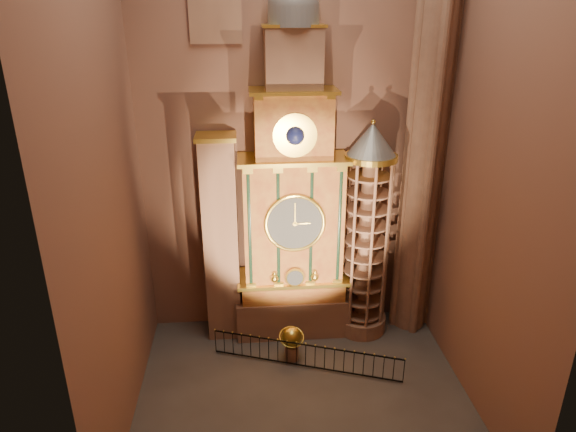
{
  "coord_description": "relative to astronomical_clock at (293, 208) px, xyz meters",
  "views": [
    {
      "loc": [
        -2.16,
        -17.22,
        15.37
      ],
      "look_at": [
        -0.4,
        3.0,
        7.07
      ],
      "focal_mm": 32.0,
      "sensor_mm": 36.0,
      "label": 1
    }
  ],
  "objects": [
    {
      "name": "iron_railing",
      "position": [
        0.3,
        -3.17,
        -6.01
      ],
      "size": [
        8.28,
        2.94,
        1.23
      ],
      "color": "black",
      "rests_on": "floor"
    },
    {
      "name": "astronomical_clock",
      "position": [
        0.0,
        0.0,
        0.0
      ],
      "size": [
        5.6,
        2.41,
        16.7
      ],
      "color": "#8C634C",
      "rests_on": "floor"
    },
    {
      "name": "celestial_globe",
      "position": [
        -0.27,
        -2.48,
        -5.65
      ],
      "size": [
        1.32,
        1.26,
        1.71
      ],
      "color": "#8C634C",
      "rests_on": "floor"
    },
    {
      "name": "floor",
      "position": [
        0.0,
        -4.96,
        -6.68
      ],
      "size": [
        14.0,
        14.0,
        0.0
      ],
      "primitive_type": "plane",
      "color": "#383330",
      "rests_on": "ground"
    },
    {
      "name": "stair_turret",
      "position": [
        3.5,
        -0.26,
        -1.41
      ],
      "size": [
        2.5,
        2.5,
        10.8
      ],
      "color": "#8C634C",
      "rests_on": "floor"
    },
    {
      "name": "gothic_pier",
      "position": [
        6.1,
        0.04,
        4.32
      ],
      "size": [
        2.04,
        2.04,
        22.0
      ],
      "color": "#8C634C",
      "rests_on": "floor"
    },
    {
      "name": "wall_left",
      "position": [
        -7.0,
        -4.96,
        4.32
      ],
      "size": [
        0.0,
        22.0,
        22.0
      ],
      "primitive_type": "plane",
      "rotation": [
        1.57,
        0.0,
        1.57
      ],
      "color": "brown",
      "rests_on": "floor"
    },
    {
      "name": "wall_back",
      "position": [
        0.0,
        1.04,
        4.32
      ],
      "size": [
        22.0,
        0.0,
        22.0
      ],
      "primitive_type": "plane",
      "rotation": [
        1.57,
        0.0,
        0.0
      ],
      "color": "brown",
      "rests_on": "floor"
    },
    {
      "name": "portrait_tower",
      "position": [
        -3.4,
        0.02,
        -1.53
      ],
      "size": [
        1.8,
        1.6,
        10.2
      ],
      "color": "#8C634C",
      "rests_on": "floor"
    },
    {
      "name": "wall_right",
      "position": [
        7.0,
        -4.96,
        4.32
      ],
      "size": [
        0.0,
        22.0,
        22.0
      ],
      "primitive_type": "plane",
      "rotation": [
        1.57,
        0.0,
        -1.57
      ],
      "color": "brown",
      "rests_on": "floor"
    }
  ]
}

